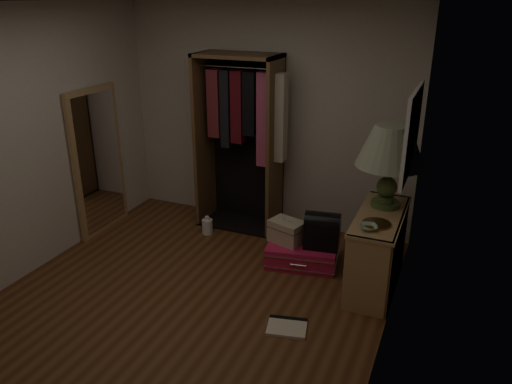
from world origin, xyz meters
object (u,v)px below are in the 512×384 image
at_px(pink_suitcase, 302,253).
at_px(table_lamp, 391,148).
at_px(black_bag, 322,229).
at_px(train_case, 287,231).
at_px(white_jug, 207,226).
at_px(floor_mirror, 98,162).
at_px(console_bookshelf, 378,246).
at_px(open_wardrobe, 244,127).

height_order(pink_suitcase, table_lamp, table_lamp).
bearing_deg(black_bag, train_case, 176.25).
relative_size(train_case, white_jug, 1.86).
bearing_deg(train_case, pink_suitcase, 25.95).
distance_m(pink_suitcase, white_jug, 1.27).
distance_m(floor_mirror, black_bag, 2.70).
relative_size(pink_suitcase, table_lamp, 1.02).
bearing_deg(pink_suitcase, floor_mirror, 173.28).
xyz_separation_m(console_bookshelf, pink_suitcase, (-0.78, 0.08, -0.28)).
relative_size(pink_suitcase, white_jug, 3.70).
height_order(console_bookshelf, floor_mirror, floor_mirror).
relative_size(floor_mirror, black_bag, 4.39).
bearing_deg(open_wardrobe, pink_suitcase, -34.07).
height_order(console_bookshelf, black_bag, console_bookshelf).
relative_size(train_case, black_bag, 1.06).
xyz_separation_m(floor_mirror, train_case, (2.29, 0.10, -0.50)).
bearing_deg(floor_mirror, console_bookshelf, 0.85).
bearing_deg(table_lamp, open_wardrobe, 162.28).
xyz_separation_m(pink_suitcase, black_bag, (0.20, 0.00, 0.31)).
distance_m(console_bookshelf, white_jug, 2.07).
bearing_deg(pink_suitcase, open_wardrobe, 136.25).
height_order(open_wardrobe, black_bag, open_wardrobe).
distance_m(floor_mirror, pink_suitcase, 2.57).
bearing_deg(white_jug, pink_suitcase, -9.98).
relative_size(train_case, table_lamp, 0.51).
relative_size(floor_mirror, table_lamp, 2.13).
bearing_deg(console_bookshelf, pink_suitcase, 174.24).
bearing_deg(train_case, open_wardrobe, 156.40).
bearing_deg(table_lamp, floor_mirror, -176.21).
relative_size(floor_mirror, train_case, 4.14).
bearing_deg(floor_mirror, open_wardrobe, 27.04).
distance_m(pink_suitcase, table_lamp, 1.46).
bearing_deg(open_wardrobe, train_case, -40.54).
height_order(console_bookshelf, open_wardrobe, open_wardrobe).
height_order(pink_suitcase, train_case, train_case).
xyz_separation_m(floor_mirror, black_bag, (2.66, 0.13, -0.43)).
relative_size(open_wardrobe, black_bag, 5.29).
distance_m(table_lamp, white_jug, 2.39).
distance_m(open_wardrobe, white_jug, 1.24).
bearing_deg(floor_mirror, table_lamp, 3.79).
bearing_deg(console_bookshelf, train_case, 176.85).
height_order(floor_mirror, black_bag, floor_mirror).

